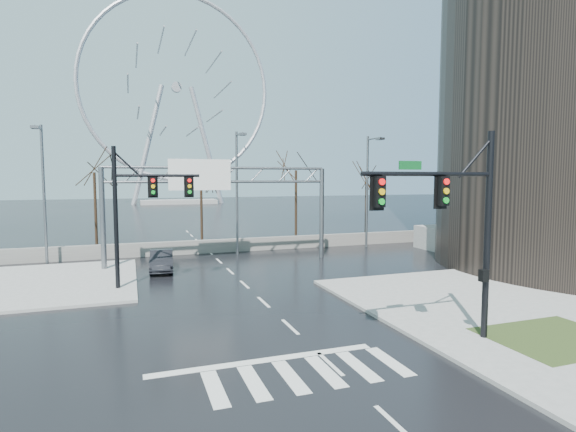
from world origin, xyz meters
name	(u,v)px	position (x,y,z in m)	size (l,w,h in m)	color
ground	(290,327)	(0.00, 0.00, 0.00)	(260.00, 260.00, 0.00)	black
sidewalk_right_ext	(453,293)	(10.00, 2.00, 0.07)	(12.00, 10.00, 0.15)	gray
sidewalk_far	(47,283)	(-11.00, 12.00, 0.07)	(10.00, 12.00, 0.15)	gray
grass_strip	(555,338)	(9.00, -5.00, 0.15)	(5.00, 4.00, 0.02)	#283817
barrier_wall	(210,246)	(0.00, 20.00, 0.55)	(52.00, 0.50, 1.10)	slate
signal_mast_near	(460,216)	(5.14, -4.04, 4.87)	(5.52, 0.41, 8.00)	black
signal_mast_far	(137,204)	(-5.87, 8.96, 4.83)	(4.72, 0.41, 8.00)	black
sign_gantry	(216,193)	(-0.38, 14.96, 5.18)	(16.36, 0.40, 7.60)	slate
streetlight_left	(43,183)	(-12.00, 18.16, 5.89)	(0.50, 2.55, 10.00)	slate
streetlight_mid	(238,183)	(2.00, 18.16, 5.89)	(0.50, 2.55, 10.00)	slate
streetlight_right	(369,182)	(14.00, 18.16, 5.89)	(0.50, 2.55, 10.00)	slate
tree_left	(95,182)	(-9.00, 23.50, 5.98)	(3.75, 3.75, 7.50)	black
tree_center	(201,190)	(0.00, 24.50, 5.17)	(3.25, 3.25, 6.50)	black
tree_right	(296,179)	(9.00, 23.50, 6.22)	(3.90, 3.90, 7.80)	black
tree_far_right	(366,186)	(17.00, 24.00, 5.41)	(3.40, 3.40, 6.80)	black
ferris_wheel	(177,95)	(5.00, 95.00, 26.13)	(45.00, 6.00, 50.91)	gray
car	(162,261)	(-4.34, 13.68, 0.70)	(1.48, 4.24, 1.40)	black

